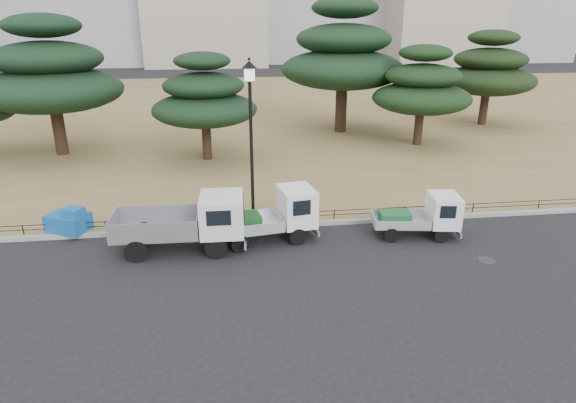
{
  "coord_description": "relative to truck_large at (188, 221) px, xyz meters",
  "views": [
    {
      "loc": [
        -2.23,
        -15.04,
        7.68
      ],
      "look_at": [
        0.0,
        2.0,
        1.3
      ],
      "focal_mm": 30.0,
      "sensor_mm": 36.0,
      "label": 1
    }
  ],
  "objects": [
    {
      "name": "pine_east_far",
      "position": [
        21.68,
        19.59,
        3.15
      ],
      "size": [
        7.09,
        7.09,
        7.12
      ],
      "color": "black",
      "rests_on": "lawn"
    },
    {
      "name": "truck_kei_front",
      "position": [
        3.11,
        0.47,
        -0.14
      ],
      "size": [
        3.86,
        2.11,
        1.94
      ],
      "rotation": [
        0.0,
        0.0,
        0.16
      ],
      "color": "black",
      "rests_on": "ground"
    },
    {
      "name": "lawn",
      "position": [
        3.72,
        29.58,
        -1.03
      ],
      "size": [
        120.0,
        56.0,
        0.15
      ],
      "primitive_type": "cube",
      "color": "olive",
      "rests_on": "ground"
    },
    {
      "name": "pipe_fence",
      "position": [
        3.72,
        1.73,
        -0.67
      ],
      "size": [
        38.0,
        0.04,
        0.4
      ],
      "color": "black",
      "rests_on": "lawn"
    },
    {
      "name": "street_lamp",
      "position": [
        2.43,
        1.88,
        3.29
      ],
      "size": [
        0.56,
        0.56,
        6.28
      ],
      "color": "black",
      "rests_on": "lawn"
    },
    {
      "name": "pine_center_right",
      "position": [
        9.91,
        18.45,
        4.42
      ],
      "size": [
        8.75,
        8.75,
        9.29
      ],
      "color": "black",
      "rests_on": "lawn"
    },
    {
      "name": "pine_east_near",
      "position": [
        14.01,
        13.75,
        2.7
      ],
      "size": [
        6.28,
        6.28,
        6.34
      ],
      "color": "black",
      "rests_on": "lawn"
    },
    {
      "name": "pine_center_left",
      "position": [
        0.35,
        11.89,
        2.56
      ],
      "size": [
        6.0,
        6.0,
        6.1
      ],
      "color": "black",
      "rests_on": "lawn"
    },
    {
      "name": "tarp_pile",
      "position": [
        -4.65,
        1.93,
        -0.57
      ],
      "size": [
        1.76,
        1.57,
        0.97
      ],
      "rotation": [
        0.0,
        0.0,
        -0.43
      ],
      "color": "#165DAF",
      "rests_on": "lawn"
    },
    {
      "name": "curb",
      "position": [
        3.72,
        1.58,
        -1.03
      ],
      "size": [
        120.0,
        0.25,
        0.16
      ],
      "primitive_type": "cube",
      "color": "gray",
      "rests_on": "ground"
    },
    {
      "name": "truck_large",
      "position": [
        0.0,
        0.0,
        0.0
      ],
      "size": [
        4.62,
        1.97,
        1.99
      ],
      "rotation": [
        0.0,
        0.0,
        -0.03
      ],
      "color": "black",
      "rests_on": "ground"
    },
    {
      "name": "truck_kei_rear",
      "position": [
        8.75,
        0.05,
        -0.28
      ],
      "size": [
        3.32,
        1.78,
        1.66
      ],
      "rotation": [
        0.0,
        0.0,
        -0.15
      ],
      "color": "black",
      "rests_on": "ground"
    },
    {
      "name": "manhole",
      "position": [
        10.22,
        -2.22,
        -1.1
      ],
      "size": [
        0.6,
        0.6,
        0.01
      ],
      "primitive_type": "cylinder",
      "color": "#2D2D30",
      "rests_on": "ground"
    },
    {
      "name": "ground",
      "position": [
        3.72,
        -1.02,
        -1.11
      ],
      "size": [
        220.0,
        220.0,
        0.0
      ],
      "primitive_type": "plane",
      "color": "black"
    },
    {
      "name": "pine_west_near",
      "position": [
        -8.5,
        14.17,
        3.72
      ],
      "size": [
        8.11,
        8.11,
        8.11
      ],
      "color": "black",
      "rests_on": "lawn"
    }
  ]
}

